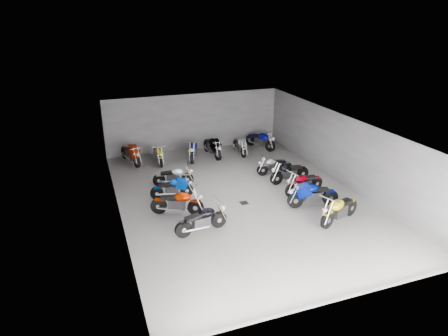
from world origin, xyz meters
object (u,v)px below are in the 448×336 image
(motorcycle_left_d, at_px, (178,202))
(motorcycle_right_b, at_px, (339,209))
(motorcycle_left_e, at_px, (172,188))
(motorcycle_back_d, at_px, (213,147))
(motorcycle_left_f, at_px, (174,176))
(motorcycle_back_a, at_px, (131,153))
(motorcycle_right_f, at_px, (274,165))
(motorcycle_right_c, at_px, (312,195))
(motorcycle_back_b, at_px, (158,154))
(motorcycle_back_e, at_px, (240,146))
(motorcycle_back_c, at_px, (193,150))
(motorcycle_back_f, at_px, (261,140))
(drain_grate, at_px, (244,203))
(motorcycle_right_d, at_px, (304,183))
(motorcycle_left_c, at_px, (202,220))
(motorcycle_right_e, at_px, (289,172))

(motorcycle_left_d, xyz_separation_m, motorcycle_right_b, (5.60, -2.66, 0.02))
(motorcycle_left_e, height_order, motorcycle_back_d, motorcycle_back_d)
(motorcycle_left_f, relative_size, motorcycle_back_d, 0.81)
(motorcycle_back_d, bearing_deg, motorcycle_left_f, 43.04)
(motorcycle_back_a, bearing_deg, motorcycle_back_d, 159.58)
(motorcycle_left_e, height_order, motorcycle_right_f, motorcycle_left_e)
(motorcycle_left_f, xyz_separation_m, motorcycle_back_d, (2.92, 3.17, 0.09))
(motorcycle_right_b, distance_m, motorcycle_right_c, 1.49)
(motorcycle_right_b, xyz_separation_m, motorcycle_back_d, (-2.20, 8.62, 0.01))
(motorcycle_back_b, distance_m, motorcycle_back_e, 4.59)
(motorcycle_left_e, relative_size, motorcycle_back_c, 0.88)
(motorcycle_right_f, xyz_separation_m, motorcycle_back_f, (0.98, 3.75, 0.07))
(motorcycle_left_f, xyz_separation_m, motorcycle_right_c, (4.86, -3.98, 0.07))
(drain_grate, height_order, motorcycle_right_b, motorcycle_right_b)
(motorcycle_right_f, height_order, motorcycle_back_e, motorcycle_back_e)
(motorcycle_back_e, bearing_deg, motorcycle_right_d, 100.12)
(motorcycle_right_c, bearing_deg, motorcycle_right_f, 7.45)
(motorcycle_left_d, height_order, motorcycle_left_e, motorcycle_left_d)
(motorcycle_left_f, relative_size, motorcycle_back_a, 0.82)
(motorcycle_left_c, height_order, motorcycle_left_e, motorcycle_left_c)
(motorcycle_back_e, bearing_deg, motorcycle_left_d, 52.80)
(motorcycle_left_c, bearing_deg, motorcycle_right_e, 110.20)
(motorcycle_left_f, bearing_deg, motorcycle_back_e, 138.24)
(motorcycle_right_d, distance_m, motorcycle_back_b, 7.91)
(motorcycle_back_d, bearing_deg, motorcycle_left_e, 49.26)
(motorcycle_left_d, bearing_deg, motorcycle_right_d, 114.46)
(motorcycle_back_a, bearing_deg, motorcycle_left_f, 97.11)
(motorcycle_right_e, height_order, motorcycle_back_d, motorcycle_back_d)
(motorcycle_left_e, bearing_deg, motorcycle_back_e, 137.63)
(motorcycle_left_d, relative_size, motorcycle_left_f, 1.08)
(motorcycle_left_f, distance_m, motorcycle_right_f, 4.96)
(motorcycle_left_c, height_order, motorcycle_back_c, motorcycle_back_c)
(drain_grate, bearing_deg, motorcycle_back_b, 112.65)
(motorcycle_left_c, xyz_separation_m, motorcycle_right_f, (4.93, 4.10, -0.05))
(motorcycle_left_e, bearing_deg, motorcycle_back_a, -160.75)
(motorcycle_left_f, bearing_deg, motorcycle_right_f, 100.69)
(motorcycle_back_a, distance_m, motorcycle_back_e, 5.97)
(motorcycle_left_e, distance_m, motorcycle_back_e, 6.43)
(motorcycle_right_c, distance_m, motorcycle_back_d, 7.41)
(motorcycle_back_a, height_order, motorcycle_back_e, motorcycle_back_a)
(motorcycle_left_e, xyz_separation_m, motorcycle_back_e, (4.82, 4.26, 0.02))
(motorcycle_right_f, bearing_deg, motorcycle_left_f, 87.28)
(motorcycle_right_c, relative_size, motorcycle_back_c, 1.02)
(motorcycle_left_d, distance_m, motorcycle_left_e, 1.54)
(motorcycle_right_e, height_order, motorcycle_right_f, motorcycle_right_e)
(motorcycle_left_c, relative_size, motorcycle_right_f, 1.10)
(motorcycle_back_c, height_order, motorcycle_back_e, motorcycle_back_c)
(motorcycle_right_b, distance_m, motorcycle_right_e, 4.00)
(motorcycle_right_f, xyz_separation_m, motorcycle_back_e, (-0.47, 3.33, 0.03))
(motorcycle_left_d, height_order, motorcycle_back_b, motorcycle_left_d)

